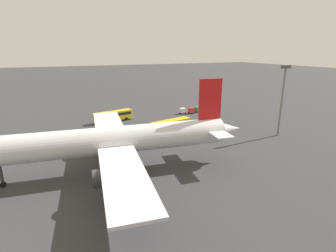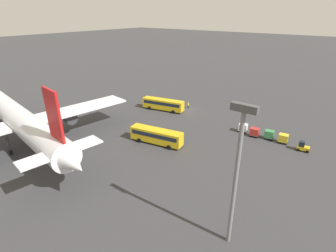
{
  "view_description": "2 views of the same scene",
  "coord_description": "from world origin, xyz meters",
  "views": [
    {
      "loc": [
        23.29,
        85.04,
        21.94
      ],
      "look_at": [
        -3.98,
        25.71,
        2.79
      ],
      "focal_mm": 28.0,
      "sensor_mm": 36.0,
      "label": 1
    },
    {
      "loc": [
        -39.65,
        61.31,
        26.64
      ],
      "look_at": [
        -6.0,
        17.73,
        2.39
      ],
      "focal_mm": 28.0,
      "sensor_mm": 36.0,
      "label": 2
    }
  ],
  "objects": [
    {
      "name": "cargo_cart_white",
      "position": [
        -19.01,
        5.29,
        1.19
      ],
      "size": [
        2.21,
        1.94,
        2.06
      ],
      "rotation": [
        0.0,
        0.0,
        0.14
      ],
      "color": "#38383D",
      "rests_on": "ground"
    },
    {
      "name": "shuttle_bus_far",
      "position": [
        -6.45,
        22.41,
        1.97
      ],
      "size": [
        12.05,
        4.87,
        3.3
      ],
      "rotation": [
        0.0,
        0.0,
        0.2
      ],
      "color": "gold",
      "rests_on": "ground"
    },
    {
      "name": "ground_plane",
      "position": [
        0.0,
        0.0,
        0.0
      ],
      "size": [
        600.0,
        600.0,
        0.0
      ],
      "primitive_type": "plane",
      "color": "#38383A"
    },
    {
      "name": "cargo_cart_green",
      "position": [
        -25.2,
        5.27,
        1.19
      ],
      "size": [
        2.21,
        1.94,
        2.06
      ],
      "rotation": [
        0.0,
        0.0,
        0.14
      ],
      "color": "#38383D",
      "rests_on": "ground"
    },
    {
      "name": "shuttle_bus_near",
      "position": [
        5.54,
        5.12,
        1.95
      ],
      "size": [
        12.57,
        5.17,
        3.26
      ],
      "rotation": [
        0.0,
        0.0,
        0.22
      ],
      "color": "gold",
      "rests_on": "ground"
    },
    {
      "name": "baggage_tug",
      "position": [
        -32.51,
        6.44,
        0.94
      ],
      "size": [
        2.58,
        1.97,
        2.1
      ],
      "rotation": [
        0.0,
        0.0,
        0.16
      ],
      "color": "gold",
      "rests_on": "ground"
    },
    {
      "name": "airplane",
      "position": [
        15.22,
        40.66,
        6.26
      ],
      "size": [
        54.91,
        47.8,
        16.67
      ],
      "rotation": [
        0.0,
        0.0,
        -0.14
      ],
      "color": "silver",
      "rests_on": "ground"
    },
    {
      "name": "worker_person",
      "position": [
        0.6,
        -0.69,
        0.87
      ],
      "size": [
        0.38,
        0.38,
        1.74
      ],
      "color": "#1E1E2D",
      "rests_on": "ground"
    },
    {
      "name": "cargo_cart_red",
      "position": [
        -22.11,
        6.04,
        1.19
      ],
      "size": [
        2.21,
        1.94,
        2.06
      ],
      "rotation": [
        0.0,
        0.0,
        0.14
      ],
      "color": "#38383D",
      "rests_on": "ground"
    },
    {
      "name": "light_pole",
      "position": [
        -30.7,
        37.28,
        11.12
      ],
      "size": [
        2.8,
        0.7,
        18.21
      ],
      "color": "slate",
      "rests_on": "ground"
    },
    {
      "name": "cargo_cart_yellow",
      "position": [
        -28.3,
        5.38,
        1.19
      ],
      "size": [
        2.21,
        1.94,
        2.06
      ],
      "rotation": [
        0.0,
        0.0,
        0.14
      ],
      "color": "#38383D",
      "rests_on": "ground"
    }
  ]
}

